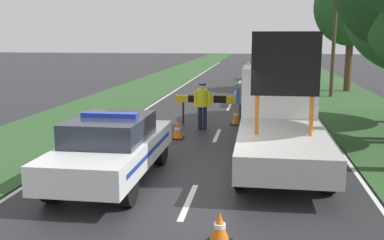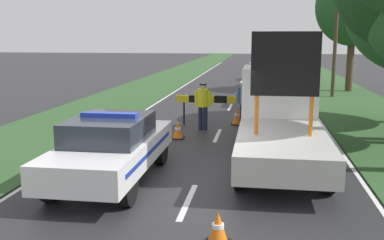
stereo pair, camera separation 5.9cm
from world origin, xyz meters
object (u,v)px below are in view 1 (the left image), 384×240
(utility_pole, at_px, (334,33))
(road_barrier, at_px, (214,101))
(roadside_tree_mid_left, at_px, (352,7))
(police_car, at_px, (112,147))
(work_truck, at_px, (280,116))
(queued_car_hatch_blue, at_px, (269,69))
(traffic_cone_near_police, at_px, (220,228))
(traffic_cone_near_truck, at_px, (237,116))
(police_officer, at_px, (202,102))
(queued_car_van_white, at_px, (273,88))
(pedestrian_civilian, at_px, (244,100))
(queued_car_sedan_black, at_px, (267,75))
(traffic_cone_centre_front, at_px, (177,130))

(utility_pole, bearing_deg, road_barrier, -122.07)
(roadside_tree_mid_left, height_order, utility_pole, roadside_tree_mid_left)
(police_car, distance_m, road_barrier, 7.03)
(work_truck, bearing_deg, queued_car_hatch_blue, -86.58)
(traffic_cone_near_police, height_order, utility_pole, utility_pole)
(traffic_cone_near_police, relative_size, traffic_cone_near_truck, 0.86)
(traffic_cone_near_truck, bearing_deg, police_car, -108.94)
(police_officer, relative_size, queued_car_van_white, 0.39)
(roadside_tree_mid_left, bearing_deg, police_officer, -119.88)
(pedestrian_civilian, xyz_separation_m, queued_car_van_white, (1.18, 5.73, -0.22))
(road_barrier, bearing_deg, pedestrian_civilian, -24.44)
(road_barrier, distance_m, traffic_cone_near_police, 9.78)
(queued_car_sedan_black, relative_size, utility_pole, 0.69)
(work_truck, distance_m, queued_car_van_white, 9.53)
(queued_car_van_white, relative_size, roadside_tree_mid_left, 0.58)
(traffic_cone_near_police, xyz_separation_m, queued_car_sedan_black, (1.07, 22.23, 0.57))
(road_barrier, bearing_deg, utility_pole, 54.80)
(traffic_cone_near_truck, relative_size, queued_car_hatch_blue, 0.16)
(work_truck, relative_size, road_barrier, 2.21)
(queued_car_hatch_blue, bearing_deg, traffic_cone_centre_front, 80.93)
(traffic_cone_near_police, bearing_deg, utility_pole, 76.41)
(police_officer, distance_m, queued_car_van_white, 6.70)
(queued_car_sedan_black, bearing_deg, police_car, 79.08)
(traffic_cone_near_truck, height_order, queued_car_sedan_black, queued_car_sedan_black)
(queued_car_sedan_black, height_order, queued_car_hatch_blue, queued_car_hatch_blue)
(queued_car_van_white, height_order, queued_car_sedan_black, queued_car_sedan_black)
(pedestrian_civilian, distance_m, queued_car_hatch_blue, 18.89)
(pedestrian_civilian, distance_m, traffic_cone_near_police, 9.29)
(work_truck, height_order, road_barrier, work_truck)
(pedestrian_civilian, distance_m, traffic_cone_near_truck, 1.08)
(queued_car_sedan_black, bearing_deg, traffic_cone_near_truck, 84.01)
(pedestrian_civilian, height_order, queued_car_van_white, pedestrian_civilian)
(police_officer, xyz_separation_m, traffic_cone_near_police, (1.37, -8.83, -0.71))
(police_officer, bearing_deg, work_truck, 125.82)
(police_car, height_order, traffic_cone_near_police, police_car)
(police_car, height_order, pedestrian_civilian, pedestrian_civilian)
(traffic_cone_centre_front, distance_m, traffic_cone_near_truck, 3.22)
(traffic_cone_near_police, bearing_deg, police_car, 133.08)
(traffic_cone_near_police, height_order, traffic_cone_centre_front, traffic_cone_centre_front)
(road_barrier, distance_m, queued_car_hatch_blue, 18.56)
(traffic_cone_near_truck, height_order, queued_car_hatch_blue, queued_car_hatch_blue)
(police_car, height_order, traffic_cone_centre_front, police_car)
(work_truck, xyz_separation_m, police_officer, (-2.50, 3.36, -0.17))
(work_truck, distance_m, queued_car_hatch_blue, 22.64)
(road_barrier, xyz_separation_m, traffic_cone_centre_front, (-0.93, -2.38, -0.63))
(work_truck, distance_m, traffic_cone_near_police, 5.65)
(pedestrian_civilian, relative_size, queued_car_van_white, 0.42)
(road_barrier, xyz_separation_m, queued_car_van_white, (2.32, 5.29, -0.08))
(police_car, relative_size, traffic_cone_near_police, 8.73)
(police_officer, bearing_deg, utility_pole, -121.88)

